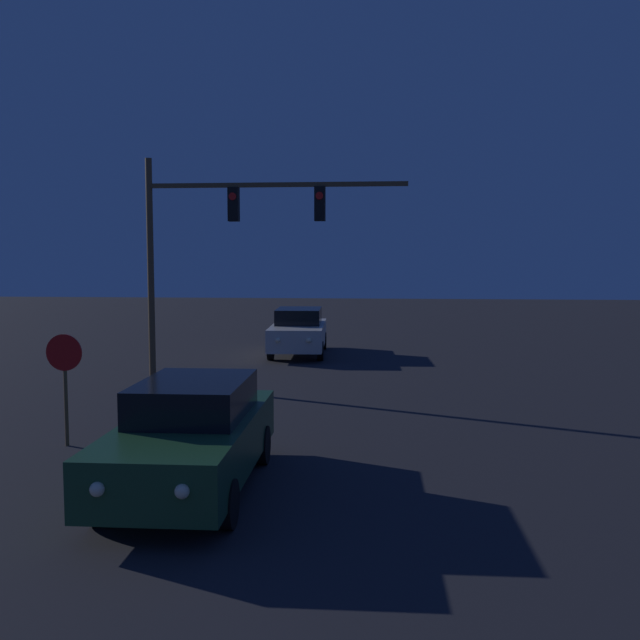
{
  "coord_description": "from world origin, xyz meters",
  "views": [
    {
      "loc": [
        1.31,
        -0.19,
        3.52
      ],
      "look_at": [
        0.0,
        14.42,
        2.22
      ],
      "focal_mm": 40.0,
      "sensor_mm": 36.0,
      "label": 1
    }
  ],
  "objects_px": {
    "traffic_signal_mast": "(219,231)",
    "stop_sign": "(65,369)",
    "car_near": "(192,435)",
    "car_far": "(299,331)"
  },
  "relations": [
    {
      "from": "stop_sign",
      "to": "car_far",
      "type": "bearing_deg",
      "value": 77.67
    },
    {
      "from": "car_far",
      "to": "stop_sign",
      "type": "relative_size",
      "value": 2.32
    },
    {
      "from": "car_near",
      "to": "car_far",
      "type": "distance_m",
      "value": 15.08
    },
    {
      "from": "traffic_signal_mast",
      "to": "stop_sign",
      "type": "height_order",
      "value": "traffic_signal_mast"
    },
    {
      "from": "car_far",
      "to": "traffic_signal_mast",
      "type": "relative_size",
      "value": 0.69
    },
    {
      "from": "traffic_signal_mast",
      "to": "stop_sign",
      "type": "relative_size",
      "value": 3.35
    },
    {
      "from": "traffic_signal_mast",
      "to": "car_near",
      "type": "bearing_deg",
      "value": -79.75
    },
    {
      "from": "car_near",
      "to": "car_far",
      "type": "xyz_separation_m",
      "value": [
        -0.19,
        15.08,
        0.0
      ]
    },
    {
      "from": "traffic_signal_mast",
      "to": "stop_sign",
      "type": "xyz_separation_m",
      "value": [
        -1.44,
        -6.4,
        -2.74
      ]
    },
    {
      "from": "car_near",
      "to": "traffic_signal_mast",
      "type": "xyz_separation_m",
      "value": [
        -1.56,
        8.63,
        3.36
      ]
    }
  ]
}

